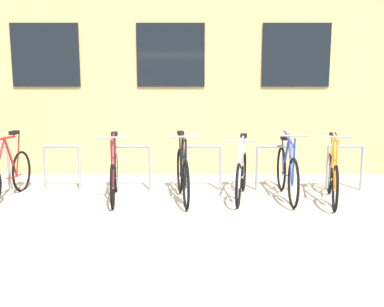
% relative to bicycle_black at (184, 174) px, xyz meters
% --- Properties ---
extents(ground_plane, '(42.00, 42.00, 0.00)m').
position_rel_bicycle_black_xyz_m(ground_plane, '(-0.26, -1.33, -0.40)').
color(ground_plane, '#B2ADA0').
extents(storefront_building, '(28.00, 8.03, 6.89)m').
position_rel_bicycle_black_xyz_m(storefront_building, '(-0.26, 5.87, 3.04)').
color(storefront_building, tan).
rests_on(storefront_building, ground).
extents(bike_rack, '(6.63, 0.05, 0.78)m').
position_rel_bicycle_black_xyz_m(bike_rack, '(-0.26, 0.57, 0.08)').
color(bike_rack, gray).
rests_on(bike_rack, ground).
extents(bicycle_black, '(0.44, 1.74, 1.09)m').
position_rel_bicycle_black_xyz_m(bicycle_black, '(0.00, 0.00, 0.00)').
color(bicycle_black, black).
rests_on(bicycle_black, ground).
extents(bicycle_maroon, '(0.44, 1.70, 1.07)m').
position_rel_bicycle_black_xyz_m(bicycle_maroon, '(-1.08, 0.05, -0.02)').
color(bicycle_maroon, black).
rests_on(bicycle_maroon, ground).
extents(bicycle_orange, '(0.54, 1.69, 1.10)m').
position_rel_bicycle_black_xyz_m(bicycle_orange, '(2.33, -0.07, -0.02)').
color(bicycle_orange, black).
rests_on(bicycle_orange, ground).
extents(bicycle_blue, '(0.44, 1.81, 1.09)m').
position_rel_bicycle_black_xyz_m(bicycle_blue, '(1.66, 0.11, -0.00)').
color(bicycle_blue, black).
rests_on(bicycle_blue, ground).
extents(bicycle_silver, '(0.49, 1.70, 1.02)m').
position_rel_bicycle_black_xyz_m(bicycle_silver, '(0.93, 0.10, -0.03)').
color(bicycle_silver, black).
rests_on(bicycle_silver, ground).
extents(bicycle_red, '(0.44, 1.79, 1.06)m').
position_rel_bicycle_black_xyz_m(bicycle_red, '(-2.77, 0.02, -0.02)').
color(bicycle_red, black).
rests_on(bicycle_red, ground).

